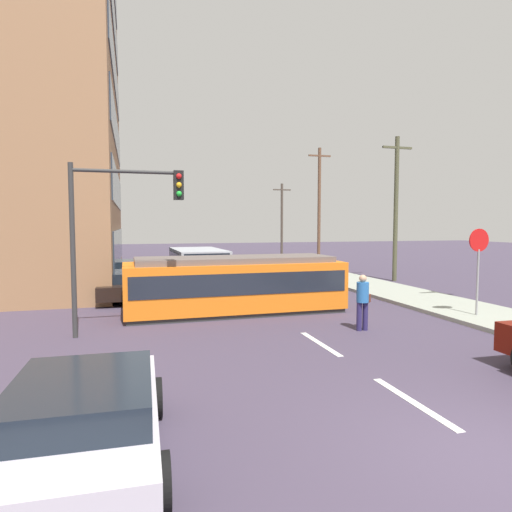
% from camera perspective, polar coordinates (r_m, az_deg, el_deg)
% --- Properties ---
extents(ground_plane, '(120.00, 120.00, 0.00)m').
position_cam_1_polar(ground_plane, '(15.63, 2.26, -7.55)').
color(ground_plane, '#41384B').
extents(lane_stripe_1, '(0.16, 2.40, 0.01)m').
position_cam_1_polar(lane_stripe_1, '(8.69, 19.67, -17.38)').
color(lane_stripe_1, silver).
rests_on(lane_stripe_1, ground).
extents(lane_stripe_2, '(0.16, 2.40, 0.01)m').
position_cam_1_polar(lane_stripe_2, '(11.99, 8.31, -11.16)').
color(lane_stripe_2, silver).
rests_on(lane_stripe_2, ground).
extents(lane_stripe_3, '(0.16, 2.40, 0.01)m').
position_cam_1_polar(lane_stripe_3, '(22.02, -3.18, -4.14)').
color(lane_stripe_3, silver).
rests_on(lane_stripe_3, ground).
extents(lane_stripe_4, '(0.16, 2.40, 0.01)m').
position_cam_1_polar(lane_stripe_4, '(27.86, -5.88, -2.43)').
color(lane_stripe_4, silver).
rests_on(lane_stripe_4, ground).
extents(streetcar_tram, '(7.75, 2.64, 2.01)m').
position_cam_1_polar(streetcar_tram, '(15.82, -2.75, -3.60)').
color(streetcar_tram, orange).
rests_on(streetcar_tram, ground).
extents(city_bus, '(2.67, 5.18, 1.84)m').
position_cam_1_polar(city_bus, '(23.90, -7.50, -1.01)').
color(city_bus, '#AAAFB8').
rests_on(city_bus, ground).
extents(pedestrian_crossing, '(0.51, 0.36, 1.67)m').
position_cam_1_polar(pedestrian_crossing, '(13.50, 13.66, -5.44)').
color(pedestrian_crossing, '#2A2353').
rests_on(pedestrian_crossing, ground).
extents(parked_sedan_near, '(2.15, 4.12, 1.19)m').
position_cam_1_polar(parked_sedan_near, '(6.51, -21.33, -19.02)').
color(parked_sedan_near, silver).
rests_on(parked_sedan_near, ground).
extents(parked_sedan_mid, '(2.08, 4.23, 1.19)m').
position_cam_1_polar(parked_sedan_mid, '(19.40, -16.93, -3.58)').
color(parked_sedan_mid, black).
rests_on(parked_sedan_mid, ground).
extents(parked_sedan_far, '(2.02, 4.44, 1.19)m').
position_cam_1_polar(parked_sedan_far, '(25.37, -17.27, -1.82)').
color(parked_sedan_far, '#324D3B').
rests_on(parked_sedan_far, ground).
extents(stop_sign, '(0.76, 0.07, 2.88)m').
position_cam_1_polar(stop_sign, '(16.32, 26.88, 0.28)').
color(stop_sign, gray).
rests_on(stop_sign, sidewalk_curb_right).
extents(traffic_light_mast, '(3.12, 0.33, 4.84)m').
position_cam_1_polar(traffic_light_mast, '(13.00, -17.24, 5.10)').
color(traffic_light_mast, '#333333').
rests_on(traffic_light_mast, ground).
extents(utility_pole_mid, '(1.80, 0.24, 7.98)m').
position_cam_1_polar(utility_pole_mid, '(25.71, 17.68, 6.16)').
color(utility_pole_mid, '#4E4E36').
rests_on(utility_pole_mid, ground).
extents(utility_pole_far, '(1.80, 0.24, 9.00)m').
position_cam_1_polar(utility_pole_far, '(34.31, 8.19, 6.59)').
color(utility_pole_far, brown).
rests_on(utility_pole_far, ground).
extents(utility_pole_distant, '(1.80, 0.24, 7.18)m').
position_cam_1_polar(utility_pole_distant, '(43.59, 3.37, 4.87)').
color(utility_pole_distant, '#4C4137').
rests_on(utility_pole_distant, ground).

